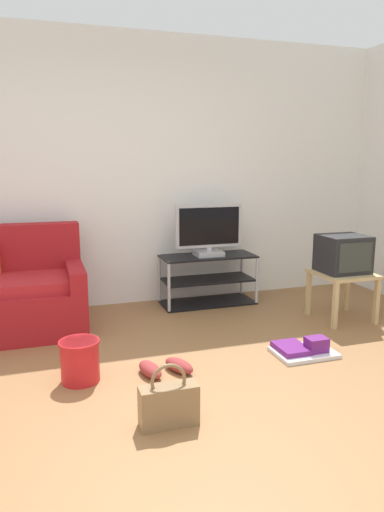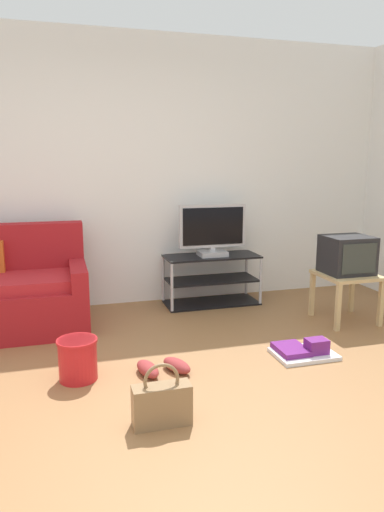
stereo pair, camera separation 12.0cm
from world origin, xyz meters
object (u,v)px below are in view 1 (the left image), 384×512
Objects in this scene: side_table at (343,280)px; cleaning_bucket at (80,360)px; tv_stand at (208,279)px; crt_tv at (343,254)px; floor_tray at (303,349)px; flat_tv at (209,231)px; sneakers_pair at (165,367)px; handbag at (169,404)px.

side_table reaches higher than cleaning_bucket.
tv_stand is 2.34× the size of crt_tv.
tv_stand reaches higher than floor_tray.
tv_stand is 3.38× the size of cleaning_bucket.
flat_tv is 2.43× the size of cleaning_bucket.
cleaning_bucket is at bearing 173.30° from sneakers_pair.
cleaning_bucket is (-2.44, -0.58, -0.47)m from crt_tv.
side_table is 2.00m from sneakers_pair.
floor_tray is (1.10, -0.00, -0.00)m from sneakers_pair.
tv_stand reaches higher than sneakers_pair.
tv_stand is 1.34m from side_table.
sneakers_pair is (-1.87, -0.64, -0.58)m from crt_tv.
flat_tv is 1.52× the size of floor_tray.
sneakers_pair is (-1.87, -0.63, -0.33)m from side_table.
cleaning_bucket is at bearing -135.47° from flat_tv.
crt_tv is at bearing 32.50° from handbag.
handbag is 0.83m from cleaning_bucket.
crt_tv is at bearing 90.00° from side_table.
cleaning_bucket is (-0.43, 0.71, 0.02)m from handbag.
floor_tray is (1.67, -0.07, -0.11)m from cleaning_bucket.
tv_stand is 0.52m from flat_tv.
tv_stand is 2.11× the size of floor_tray.
side_table is 1.35× the size of handbag.
flat_tv is at bearing 99.58° from floor_tray.
handbag is at bearing -147.83° from side_table.
crt_tv is 2.55m from cleaning_bucket.
handbag reaches higher than floor_tray.
flat_tv is at bearing 59.82° from sneakers_pair.
cleaning_bucket is at bearing 121.00° from handbag.
sneakers_pair is 0.88× the size of floor_tray.
crt_tv is (0.00, 0.02, 0.25)m from side_table.
sneakers_pair is (0.57, -0.07, -0.11)m from cleaning_bucket.
flat_tv is 1.68× the size of crt_tv.
side_table is at bearing -90.00° from crt_tv.
flat_tv reaches higher than floor_tray.
handbag is (-2.02, -1.27, -0.25)m from side_table.
cleaning_bucket is 0.58m from sneakers_pair.
cleaning_bucket is (-1.42, -1.40, -0.62)m from flat_tv.
sneakers_pair is 1.10m from floor_tray.
cleaning_bucket is at bearing -167.10° from side_table.
crt_tv is at bearing 39.80° from floor_tray.
flat_tv is at bearing 44.53° from cleaning_bucket.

